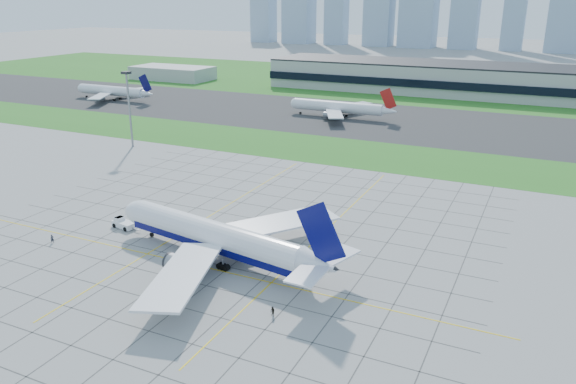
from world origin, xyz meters
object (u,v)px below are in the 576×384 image
distant_jet_0 (113,91)px  distant_jet_1 (339,107)px  pushback_tug (123,223)px  crew_far (273,311)px  light_mast (129,100)px  airliner (216,237)px  crew_near (52,239)px

distant_jet_0 → distant_jet_1: same height
distant_jet_0 → pushback_tug: bearing=-47.5°
distant_jet_1 → crew_far: bearing=-73.3°
light_mast → airliner: (73.83, -62.79, -11.54)m
crew_near → light_mast: bearing=56.8°
crew_far → distant_jet_1: 161.54m
airliner → light_mast: bearing=149.2°
pushback_tug → crew_far: pushback_tug is taller
airliner → crew_far: (19.46, -14.15, -3.80)m
distant_jet_0 → distant_jet_1: size_ratio=0.99×
pushback_tug → distant_jet_0: (-118.01, 128.60, 3.49)m
crew_near → distant_jet_0: size_ratio=0.04×
light_mast → crew_far: 121.89m
airliner → distant_jet_1: airliner is taller
light_mast → distant_jet_0: 101.11m
distant_jet_0 → distant_jet_1: bearing=3.6°
crew_far → distant_jet_1: distant_jet_1 is taller
airliner → crew_far: size_ratio=32.07×
crew_far → distant_jet_0: 221.18m
crew_near → distant_jet_0: 179.49m
pushback_tug → crew_far: size_ratio=4.87×
airliner → crew_far: bearing=-26.5°
distant_jet_1 → pushback_tug: bearing=-90.2°
airliner → pushback_tug: (-27.48, 4.54, -3.64)m
distant_jet_1 → distant_jet_0: bearing=-176.4°
airliner → distant_jet_1: (-27.08, 140.50, -0.16)m
pushback_tug → crew_near: size_ratio=4.42×
light_mast → crew_far: bearing=-39.5°
pushback_tug → distant_jet_1: 136.00m
airliner → pushback_tug: airliner is taller
airliner → distant_jet_0: 197.22m
crew_far → distant_jet_1: (-46.54, 154.65, 3.65)m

